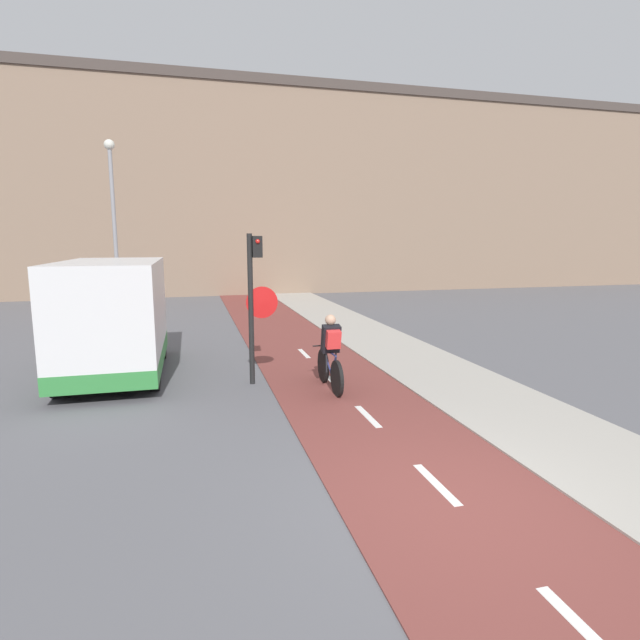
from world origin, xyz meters
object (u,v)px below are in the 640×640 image
street_lamp_far (114,213)px  van (114,320)px  cyclist_near (331,355)px  traffic_light_pole (255,292)px

street_lamp_far → van: bearing=-83.6°
cyclist_near → van: 4.99m
traffic_light_pole → cyclist_near: 2.06m
street_lamp_far → cyclist_near: street_lamp_far is taller
traffic_light_pole → van: (-2.98, 1.46, -0.69)m
cyclist_near → street_lamp_far: bearing=118.2°
van → street_lamp_far: bearing=96.4°
street_lamp_far → cyclist_near: size_ratio=3.67×
traffic_light_pole → cyclist_near: (1.41, -0.84, -1.24)m
traffic_light_pole → van: traffic_light_pole is taller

